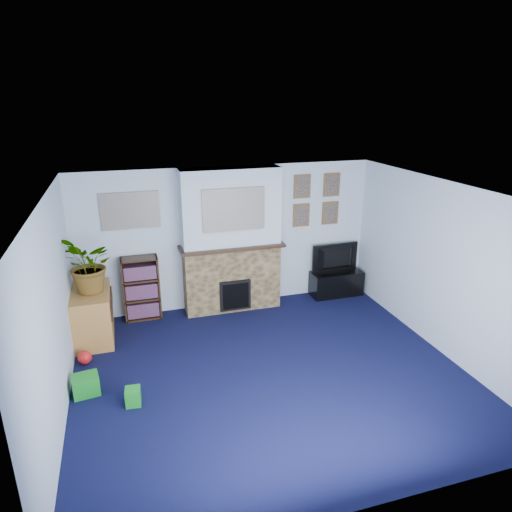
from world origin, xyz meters
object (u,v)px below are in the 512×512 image
object	(u,v)px
television	(337,258)
tv_stand	(336,283)
bookshelf	(141,289)
sideboard	(93,317)

from	to	relation	value
television	tv_stand	bearing A→B (deg)	88.52
bookshelf	television	bearing A→B (deg)	-0.94
television	bookshelf	bearing A→B (deg)	-2.42
tv_stand	bookshelf	distance (m)	3.45
sideboard	television	bearing A→B (deg)	5.73
tv_stand	television	bearing A→B (deg)	90.00
tv_stand	television	size ratio (longest dim) A/B	1.06
sideboard	tv_stand	bearing A→B (deg)	5.46
television	bookshelf	distance (m)	3.45
tv_stand	bookshelf	world-z (taller)	bookshelf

